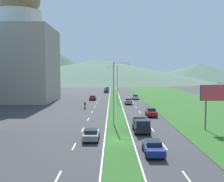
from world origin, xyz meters
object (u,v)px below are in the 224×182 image
(motorcycle_rider, at_px, (85,106))
(street_lamp_near, at_px, (115,89))
(car_5, at_px, (135,97))
(billboard_roadside, at_px, (218,96))
(car_8, at_px, (151,112))
(car_1, at_px, (106,91))
(car_3, at_px, (153,147))
(car_0, at_px, (128,101))
(car_2, at_px, (106,90))
(car_7, at_px, (107,89))
(car_4, at_px, (91,134))
(car_6, at_px, (92,98))
(pickup_truck_0, at_px, (141,126))
(street_lamp_mid, at_px, (116,82))

(motorcycle_rider, bearing_deg, street_lamp_near, -160.11)
(street_lamp_near, xyz_separation_m, car_5, (6.91, 41.82, -4.97))
(billboard_roadside, xyz_separation_m, car_8, (-7.70, 12.56, -4.26))
(car_1, relative_size, car_3, 1.00)
(car_5, bearing_deg, car_1, -160.93)
(car_0, bearing_deg, car_2, -171.75)
(car_8, bearing_deg, car_7, -173.02)
(street_lamp_near, xyz_separation_m, car_8, (7.01, 8.49, -4.92))
(car_8, bearing_deg, billboard_roadside, 31.53)
(car_4, bearing_deg, street_lamp_near, -17.81)
(street_lamp_near, xyz_separation_m, car_6, (-6.56, 39.66, -4.98))
(billboard_roadside, relative_size, car_6, 1.54)
(car_7, bearing_deg, billboard_roadside, -169.32)
(billboard_roadside, height_order, car_3, billboard_roadside)
(billboard_roadside, xyz_separation_m, car_6, (-21.27, 43.73, -4.32))
(billboard_roadside, distance_m, car_4, 19.13)
(car_0, xyz_separation_m, motorcycle_rider, (-10.66, -9.69, -0.05))
(billboard_roadside, bearing_deg, car_2, 102.43)
(car_4, relative_size, car_8, 1.00)
(billboard_roadside, relative_size, car_7, 1.57)
(pickup_truck_0, bearing_deg, car_6, -167.34)
(car_0, distance_m, car_5, 13.70)
(car_4, xyz_separation_m, pickup_truck_0, (6.64, 4.22, 0.26))
(car_4, bearing_deg, billboard_roadside, -72.72)
(street_lamp_near, height_order, car_2, street_lamp_near)
(car_0, relative_size, car_6, 1.03)
(billboard_roadside, distance_m, car_3, 16.30)
(car_4, distance_m, car_6, 49.38)
(street_lamp_near, xyz_separation_m, billboard_roadside, (14.71, -4.07, -0.66))
(car_8, bearing_deg, car_0, -171.07)
(motorcycle_rider, bearing_deg, car_4, -172.55)
(car_1, bearing_deg, car_2, 2.19)
(car_1, bearing_deg, car_6, 173.19)
(car_2, xyz_separation_m, car_7, (0.29, 12.19, -0.02))
(street_lamp_mid, xyz_separation_m, car_5, (6.22, 10.42, -5.13))
(car_6, bearing_deg, street_lamp_mid, -138.75)
(car_5, height_order, car_8, car_8)
(street_lamp_near, distance_m, car_8, 12.06)
(car_5, distance_m, car_7, 48.42)
(street_lamp_near, bearing_deg, car_3, -76.56)
(billboard_roadside, bearing_deg, street_lamp_mid, 111.58)
(street_lamp_near, height_order, car_3, street_lamp_near)
(pickup_truck_0, bearing_deg, car_3, 0.48)
(car_0, relative_size, car_3, 0.99)
(street_lamp_near, relative_size, pickup_truck_0, 1.86)
(street_lamp_mid, bearing_deg, car_3, -86.38)
(car_2, distance_m, car_8, 69.30)
(car_5, bearing_deg, car_2, -164.03)
(car_8, height_order, motorcycle_rider, motorcycle_rider)
(car_0, relative_size, motorcycle_rider, 2.21)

